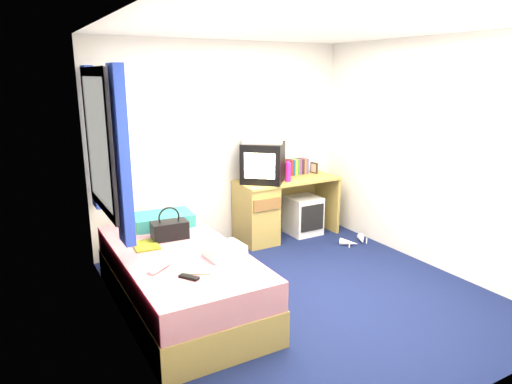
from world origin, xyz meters
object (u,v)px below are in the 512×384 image
pillow (163,220)px  towel (225,251)px  magazine (146,245)px  crt_tv (263,162)px  picture_frame (314,168)px  water_bottle (160,265)px  bed (180,279)px  handbag (170,229)px  desk (268,208)px  white_heels (355,241)px  storage_cube (303,215)px  aerosol_can (276,173)px  pink_water_bottle (288,172)px  remote_control (189,277)px  vcr (263,139)px  colour_swatch_fan (197,273)px

pillow → towel: pillow is taller
magazine → pillow: bearing=56.3°
crt_tv → magazine: bearing=-112.0°
picture_frame → water_bottle: picture_frame is taller
bed → handbag: handbag is taller
towel → magazine: (-0.51, 0.55, -0.04)m
handbag → water_bottle: bearing=-110.8°
desk → white_heels: desk is taller
desk → white_heels: size_ratio=3.19×
picture_frame → handbag: 2.47m
storage_cube → white_heels: (0.33, -0.65, -0.21)m
pillow → crt_tv: bearing=16.2°
storage_cube → handbag: 2.21m
aerosol_can → towel: 2.04m
pink_water_bottle → remote_control: (-1.89, -1.55, -0.31)m
storage_cube → white_heels: 0.76m
vcr → aerosol_can: (0.20, 0.02, -0.44)m
picture_frame → handbag: bearing=-166.5°
storage_cube → colour_swatch_fan: bearing=-143.1°
pink_water_bottle → crt_tv: bearing=154.1°
storage_cube → desk: bearing=175.5°
pink_water_bottle → aerosol_can: pink_water_bottle is taller
crt_tv → aerosol_can: (0.21, 0.03, -0.15)m
crt_tv → vcr: (0.00, 0.00, 0.28)m
crt_tv → colour_swatch_fan: bearing=-92.4°
desk → aerosol_can: aerosol_can is taller
remote_control → water_bottle: bearing=83.8°
pillow → water_bottle: bearing=-109.3°
storage_cube → pink_water_bottle: (-0.31, -0.09, 0.62)m
handbag → towel: size_ratio=1.13×
crt_tv → magazine: 1.97m
desk → crt_tv: crt_tv is taller
desk → pink_water_bottle: (0.21, -0.13, 0.46)m
pillow → white_heels: pillow is taller
water_bottle → white_heels: (2.67, 0.74, -0.54)m
vcr → remote_control: vcr is taller
pillow → white_heels: 2.40m
water_bottle → picture_frame: bearing=30.5°
aerosol_can → white_heels: 1.28m
pink_water_bottle → magazine: pink_water_bottle is taller
vcr → colour_swatch_fan: vcr is taller
pink_water_bottle → handbag: 1.87m
crt_tv → white_heels: 1.49m
towel → aerosol_can: bearing=46.0°
aerosol_can → picture_frame: bearing=6.7°
pillow → storage_cube: bearing=10.5°
pillow → remote_control: size_ratio=3.62×
towel → water_bottle: (-0.56, 0.00, -0.02)m
aerosol_can → remote_control: bearing=-136.8°
picture_frame → aerosol_can: bearing=179.0°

